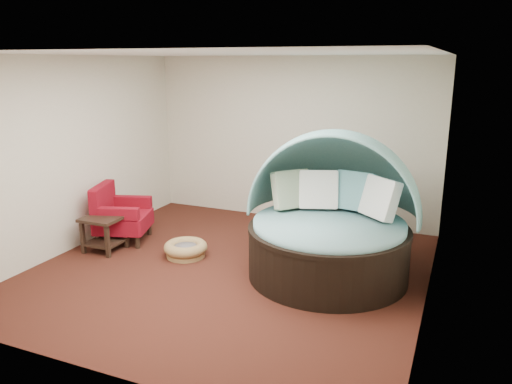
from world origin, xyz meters
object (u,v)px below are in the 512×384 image
at_px(canopy_daybed, 331,209).
at_px(pet_basket, 186,249).
at_px(red_armchair, 119,215).
at_px(side_table, 104,229).

height_order(canopy_daybed, pet_basket, canopy_daybed).
distance_m(pet_basket, red_armchair, 1.32).
bearing_deg(pet_basket, side_table, -168.06).
distance_m(red_armchair, side_table, 0.44).
xyz_separation_m(pet_basket, side_table, (-1.21, -0.26, 0.22)).
height_order(pet_basket, side_table, side_table).
xyz_separation_m(canopy_daybed, side_table, (-3.25, -0.51, -0.54)).
bearing_deg(red_armchair, side_table, -101.23).
relative_size(canopy_daybed, red_armchair, 2.41).
xyz_separation_m(pet_basket, red_armchair, (-1.27, 0.17, 0.30)).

